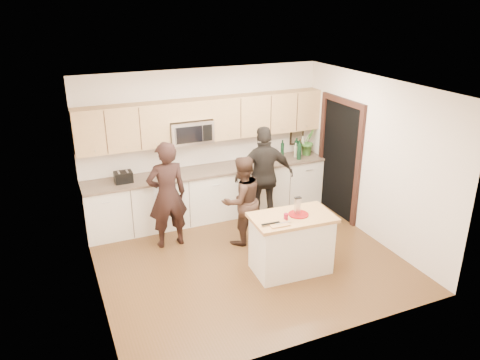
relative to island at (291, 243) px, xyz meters
name	(u,v)px	position (x,y,z in m)	size (l,w,h in m)	color
floor	(248,259)	(-0.46, 0.52, -0.45)	(4.50, 4.50, 0.00)	#54341C
room_shell	(249,155)	(-0.46, 0.52, 1.28)	(4.52, 4.02, 2.71)	beige
back_cabinetry	(211,193)	(-0.46, 2.21, 0.02)	(4.50, 0.66, 0.94)	silver
upper_cabinetry	(208,118)	(-0.43, 2.36, 1.39)	(4.50, 0.33, 0.75)	tan
microwave	(190,131)	(-0.77, 2.32, 1.20)	(0.76, 0.41, 0.40)	silver
doorway	(340,155)	(1.77, 1.42, 0.70)	(0.06, 1.25, 2.20)	black
framed_picture	(297,135)	(1.49, 2.51, 0.83)	(0.30, 0.03, 0.38)	black
dish_towel	(162,188)	(-1.41, 2.02, 0.35)	(0.34, 0.60, 0.48)	white
island	(291,243)	(0.00, 0.00, 0.00)	(1.24, 0.76, 0.90)	silver
red_plate	(298,214)	(0.10, 0.00, 0.45)	(0.30, 0.30, 0.02)	maroon
box_grater	(297,205)	(0.09, 0.02, 0.59)	(0.10, 0.06, 0.25)	silver
drink_glass	(286,217)	(-0.15, -0.06, 0.49)	(0.06, 0.06, 0.09)	maroon
cutting_board	(279,224)	(-0.31, -0.17, 0.45)	(0.27, 0.19, 0.02)	tan
tongs	(271,223)	(-0.42, -0.13, 0.47)	(0.27, 0.03, 0.02)	black
knife	(283,223)	(-0.25, -0.17, 0.47)	(0.22, 0.02, 0.01)	silver
toaster	(123,177)	(-2.01, 2.19, 0.58)	(0.29, 0.22, 0.19)	black
bottle_cluster	(297,148)	(1.32, 2.20, 0.66)	(0.57, 0.33, 0.37)	black
orchid	(308,141)	(1.59, 2.24, 0.75)	(0.29, 0.24, 0.53)	#417A30
woman_left	(167,195)	(-1.46, 1.48, 0.44)	(0.65, 0.43, 1.78)	black
woman_center	(242,201)	(-0.32, 1.09, 0.30)	(0.73, 0.57, 1.51)	#332119
woman_right	(264,176)	(0.33, 1.59, 0.45)	(1.06, 0.44, 1.80)	black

